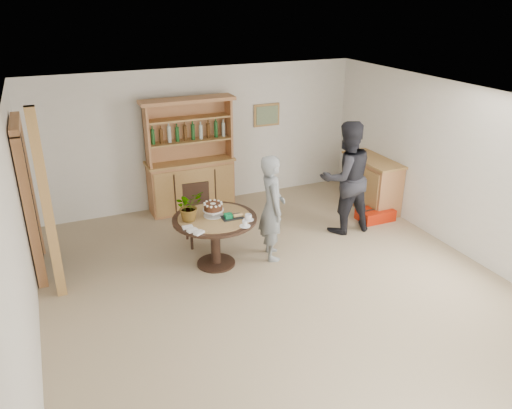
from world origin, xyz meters
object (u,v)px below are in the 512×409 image
object	(u,v)px
sideboard	(371,183)
red_suitcase	(375,214)
hutch	(190,173)
adult_person	(346,178)
dining_chair	(198,210)
dining_table	(215,227)
teen_boy	(272,208)

from	to	relation	value
sideboard	red_suitcase	bearing A→B (deg)	-115.10
hutch	adult_person	size ratio (longest dim) A/B	1.10
hutch	red_suitcase	distance (m)	3.36
adult_person	dining_chair	bearing A→B (deg)	-12.37
red_suitcase	hutch	bearing A→B (deg)	148.13
dining_table	teen_boy	size ratio (longest dim) A/B	0.75
adult_person	red_suitcase	xyz separation A→B (m)	(0.74, 0.11, -0.83)
adult_person	sideboard	bearing A→B (deg)	-146.14
dining_chair	red_suitcase	size ratio (longest dim) A/B	1.57
sideboard	dining_table	bearing A→B (deg)	-165.26
adult_person	dining_table	bearing A→B (deg)	7.80
teen_boy	dining_table	bearing A→B (deg)	96.77
hutch	dining_chair	distance (m)	1.32
dining_chair	teen_boy	xyz separation A→B (m)	(0.84, -0.93, 0.26)
sideboard	dining_table	distance (m)	3.42
sideboard	dining_chair	world-z (taller)	dining_chair
adult_person	red_suitcase	distance (m)	1.12
hutch	sideboard	xyz separation A→B (m)	(3.04, -1.24, -0.22)
dining_table	adult_person	size ratio (longest dim) A/B	0.65
hutch	dining_table	world-z (taller)	hutch
sideboard	adult_person	xyz separation A→B (m)	(-0.98, -0.62, 0.46)
dining_table	adult_person	bearing A→B (deg)	6.16
dining_chair	red_suitcase	world-z (taller)	dining_chair
hutch	sideboard	distance (m)	3.29
dining_table	teen_boy	xyz separation A→B (m)	(0.85, -0.10, 0.19)
hutch	dining_table	size ratio (longest dim) A/B	1.70
hutch	dining_chair	xyz separation A→B (m)	(-0.26, -1.28, -0.15)
hutch	sideboard	size ratio (longest dim) A/B	1.62
dining_table	red_suitcase	distance (m)	3.13
hutch	sideboard	bearing A→B (deg)	-22.21
hutch	red_suitcase	world-z (taller)	hutch
dining_chair	adult_person	xyz separation A→B (m)	(2.32, -0.58, 0.39)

